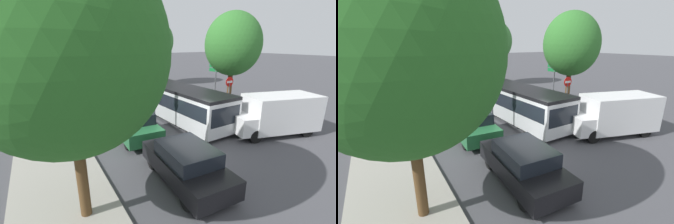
% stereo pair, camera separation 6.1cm
% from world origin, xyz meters
% --- Properties ---
extents(ground_plane, '(200.00, 200.00, 0.00)m').
position_xyz_m(ground_plane, '(0.00, 0.00, 0.00)').
color(ground_plane, '#47474C').
extents(kerb_strip_left, '(3.20, 33.06, 0.14)m').
position_xyz_m(kerb_strip_left, '(-6.08, 11.53, 0.07)').
color(kerb_strip_left, '#9E998E').
rests_on(kerb_strip_left, ground).
extents(articulated_bus, '(2.90, 15.85, 2.34)m').
position_xyz_m(articulated_bus, '(1.76, 8.18, 1.35)').
color(articulated_bus, silver).
rests_on(articulated_bus, ground).
extents(city_bus_rear, '(3.35, 11.74, 2.50)m').
position_xyz_m(city_bus_rear, '(-1.92, 23.06, 1.44)').
color(city_bus_rear, silver).
rests_on(city_bus_rear, ground).
extents(queued_car_black, '(2.09, 4.43, 1.50)m').
position_xyz_m(queued_car_black, '(-1.85, -1.54, 0.76)').
color(queued_car_black, black).
rests_on(queued_car_black, ground).
extents(queued_car_green, '(2.15, 4.54, 1.54)m').
position_xyz_m(queued_car_green, '(-1.92, 3.49, 0.78)').
color(queued_car_green, '#236638').
rests_on(queued_car_green, ground).
extents(queued_car_silver, '(1.99, 4.22, 1.43)m').
position_xyz_m(queued_car_silver, '(-1.69, 8.56, 0.73)').
color(queued_car_silver, '#B7BABF').
rests_on(queued_car_silver, ground).
extents(white_van, '(5.35, 3.29, 2.31)m').
position_xyz_m(white_van, '(5.37, -0.31, 1.24)').
color(white_van, white).
rests_on(white_van, ground).
extents(traffic_light, '(0.37, 0.39, 3.40)m').
position_xyz_m(traffic_light, '(-0.67, 3.29, 2.50)').
color(traffic_light, '#56595E').
rests_on(traffic_light, ground).
extents(no_entry_sign, '(0.70, 0.08, 2.82)m').
position_xyz_m(no_entry_sign, '(5.58, 3.72, 1.88)').
color(no_entry_sign, '#56595E').
rests_on(no_entry_sign, ground).
extents(direction_sign_post, '(0.31, 1.39, 3.60)m').
position_xyz_m(direction_sign_post, '(6.73, 6.43, 2.55)').
color(direction_sign_post, '#56595E').
rests_on(direction_sign_post, ground).
extents(tree_left_near, '(5.15, 5.15, 7.60)m').
position_xyz_m(tree_left_near, '(-5.54, -1.57, 4.92)').
color(tree_left_near, '#51381E').
rests_on(tree_left_near, ground).
extents(tree_left_mid, '(4.14, 4.14, 6.37)m').
position_xyz_m(tree_left_mid, '(-5.07, 8.60, 4.33)').
color(tree_left_mid, '#51381E').
rests_on(tree_left_mid, ground).
extents(tree_left_far, '(4.66, 4.66, 7.35)m').
position_xyz_m(tree_left_far, '(-5.53, 19.37, 4.52)').
color(tree_left_far, '#51381E').
rests_on(tree_left_far, ground).
extents(tree_left_distant, '(4.61, 4.61, 7.51)m').
position_xyz_m(tree_left_distant, '(-5.91, 26.40, 4.95)').
color(tree_left_distant, '#51381E').
rests_on(tree_left_distant, ground).
extents(tree_right_near, '(4.33, 4.33, 7.44)m').
position_xyz_m(tree_right_near, '(7.28, 5.30, 4.90)').
color(tree_right_near, '#51381E').
rests_on(tree_right_near, ground).
extents(tree_right_mid, '(4.64, 4.64, 7.84)m').
position_xyz_m(tree_right_mid, '(7.03, 17.95, 5.32)').
color(tree_right_mid, '#51381E').
rests_on(tree_right_mid, ground).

